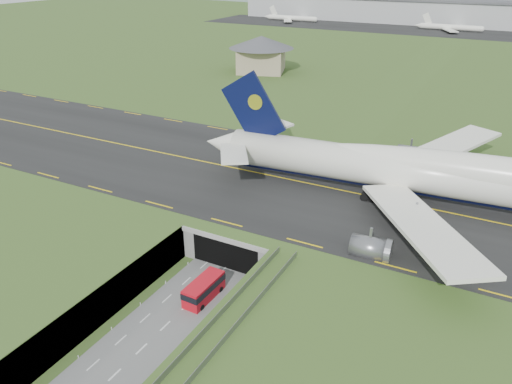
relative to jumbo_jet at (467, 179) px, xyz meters
The scene contains 10 objects.
ground 49.18m from the jumbo_jet, 131.54° to the right, with size 900.00×900.00×0.00m, color #3E5723.
airfield_deck 48.55m from the jumbo_jet, 131.54° to the right, with size 800.00×800.00×6.00m, color gray.
trench_road 54.85m from the jumbo_jet, 126.21° to the right, with size 12.00×75.00×0.20m, color slate.
taxiway 32.29m from the jumbo_jet, behind, with size 800.00×44.00×0.18m, color black.
tunnel_portal 37.90m from the jumbo_jet, 149.00° to the right, with size 17.00×22.30×6.00m.
guideway 58.97m from the jumbo_jet, 110.64° to the right, with size 3.00×53.00×7.05m.
jumbo_jet is the anchor object (origin of this frame).
shuttle_tram 48.13m from the jumbo_jet, 130.27° to the right, with size 3.07×7.60×3.07m.
service_building 119.55m from the jumbo_jet, 134.44° to the left, with size 31.02×31.02×13.29m.
cargo_terminal 265.59m from the jumbo_jet, 96.87° to the left, with size 320.00×67.00×15.60m.
Camera 1 is at (36.32, -49.83, 46.21)m, focal length 35.00 mm.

